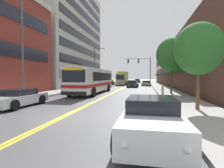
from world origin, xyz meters
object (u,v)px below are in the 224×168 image
Objects in this scene: street_lamp_left_near at (26,35)px; fire_hydrant at (163,90)px; city_bus at (93,80)px; street_tree_right_mid at (172,55)px; box_truck at (122,78)px; car_navy_moving_lead at (137,81)px; street_tree_right_near at (199,49)px; car_charcoal_moving_second at (133,84)px; car_white_parked_right_foreground at (151,119)px; car_beige_parked_right_mid at (146,83)px; car_champagne_parked_left_mid at (103,84)px; car_red_parked_left_far at (109,83)px; traffic_signal_mast at (141,65)px; street_lamp_left_far at (96,64)px; car_black_moving_third at (132,83)px; car_silver_parked_left_near at (18,98)px.

fire_hydrant is (10.92, 7.61, -4.65)m from street_lamp_left_near.
street_tree_right_mid is (9.32, -0.19, 2.87)m from city_bus.
car_navy_moving_lead is at bearing 79.62° from box_truck.
street_tree_right_mid reaches higher than street_tree_right_near.
city_bus is at bearing -106.06° from car_charcoal_moving_second.
car_white_parked_right_foreground is 0.97× the size of car_beige_parked_right_mid.
city_bus is 14.07m from street_tree_right_near.
car_red_parked_left_far reaches higher than car_champagne_parked_left_mid.
street_tree_right_mid is (3.84, -20.73, -0.23)m from traffic_signal_mast.
car_charcoal_moving_second is 0.65× the size of box_truck.
car_beige_parked_right_mid is at bearing 94.39° from fire_hydrant.
fire_hydrant is (10.94, -12.03, -3.86)m from street_lamp_left_far.
street_tree_right_mid is at bearing -79.51° from traffic_signal_mast.
car_red_parked_left_far is at bearing -175.43° from traffic_signal_mast.
car_black_moving_third is at bearing 103.14° from fire_hydrant.
traffic_signal_mast is 21.08m from street_tree_right_mid.
car_charcoal_moving_second is 0.94× the size of street_tree_right_near.
street_lamp_left_far is (-0.02, 19.64, -0.79)m from street_lamp_left_near.
car_silver_parked_left_near is 1.00× the size of car_charcoal_moving_second.
car_navy_moving_lead is (-2.88, 54.82, -0.03)m from car_white_parked_right_foreground.
car_navy_moving_lead reaches higher than car_black_moving_third.
car_navy_moving_lead is 0.60× the size of box_truck.
car_silver_parked_left_near is 50.47m from car_navy_moving_lead.
traffic_signal_mast is at bearing 42.93° from car_champagne_parked_left_mid.
car_silver_parked_left_near is at bearing -71.41° from street_lamp_left_near.
street_lamp_left_near is (-0.55, 1.64, 4.70)m from car_silver_parked_left_near.
car_beige_parked_right_mid is at bearing 97.48° from street_tree_right_mid.
street_lamp_left_far is at bearing -121.93° from car_black_moving_third.
box_truck is at bearing 110.39° from street_tree_right_mid.
car_white_parked_right_foreground is 35.62m from car_black_moving_third.
car_beige_parked_right_mid is at bearing 46.35° from street_lamp_left_far.
car_black_moving_third is at bearing 80.16° from car_silver_parked_left_near.
car_beige_parked_right_mid is at bearing 74.33° from car_silver_parked_left_near.
city_bus is 13.74m from car_champagne_parked_left_mid.
street_lamp_left_near reaches higher than car_white_parked_right_foreground.
box_truck is 1.13× the size of street_tree_right_mid.
street_tree_right_mid is (11.41, 10.34, 3.98)m from car_silver_parked_left_near.
street_lamp_left_near reaches higher than street_tree_right_near.
car_champagne_parked_left_mid is at bearing 88.45° from street_lamp_left_near.
fire_hydrant is (1.66, 13.94, -0.01)m from car_white_parked_right_foreground.
car_red_parked_left_far is 5.39× the size of fire_hydrant.
car_beige_parked_right_mid is 31.08m from street_tree_right_near.
car_silver_parked_left_near is 0.73× the size of street_tree_right_mid.
car_beige_parked_right_mid is 3.36m from car_black_moving_third.
car_black_moving_third is 4.59× the size of fire_hydrant.
street_lamp_left_far is (-3.36, -12.24, 2.76)m from box_truck.
car_silver_parked_left_near is 32.25m from traffic_signal_mast.
car_white_parked_right_foreground is 54.89m from car_navy_moving_lead.
car_navy_moving_lead is at bearing 83.37° from car_silver_parked_left_near.
car_red_parked_left_far is (-2.08, 19.93, -1.04)m from city_bus.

